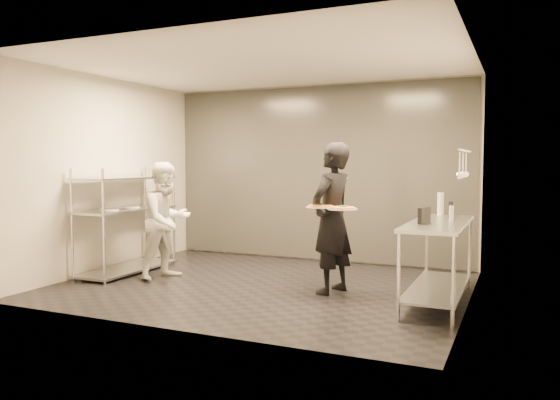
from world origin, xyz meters
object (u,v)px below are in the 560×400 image
at_px(waiter, 332,218).
at_px(bottle_clear, 451,213).
at_px(pizza_plate_far, 342,208).
at_px(bottle_green, 441,204).
at_px(prep_counter, 438,248).
at_px(chef, 167,220).
at_px(bottle_dark, 451,210).
at_px(pizza_plate_near, 321,206).
at_px(pass_rack, 126,219).
at_px(pos_monitor, 424,215).
at_px(salad_plate, 336,177).

relative_size(waiter, bottle_clear, 10.62).
relative_size(pizza_plate_far, bottle_green, 1.26).
xyz_separation_m(prep_counter, chef, (-3.56, -0.10, 0.16)).
xyz_separation_m(chef, bottle_dark, (3.64, 0.50, 0.23)).
bearing_deg(bottle_green, pizza_plate_near, -142.40).
relative_size(bottle_clear, bottle_dark, 0.85).
distance_m(pass_rack, bottle_dark, 4.44).
bearing_deg(pos_monitor, pizza_plate_far, -170.20).
bearing_deg(chef, prep_counter, -72.38).
bearing_deg(chef, pizza_plate_far, -75.68).
relative_size(prep_counter, pizza_plate_far, 5.09).
bearing_deg(pos_monitor, prep_counter, 77.74).
bearing_deg(pizza_plate_near, bottle_dark, 21.58).
distance_m(pizza_plate_near, pos_monitor, 1.22).
distance_m(pass_rack, chef, 0.77).
relative_size(pizza_plate_far, bottle_clear, 2.07).
height_order(pass_rack, bottle_dark, pass_rack).
bearing_deg(salad_plate, pos_monitor, -25.32).
distance_m(bottle_green, bottle_clear, 0.68).
xyz_separation_m(pizza_plate_near, bottle_dark, (1.41, 0.56, -0.04)).
distance_m(pos_monitor, bottle_clear, 0.46).
relative_size(chef, bottle_clear, 9.24).
relative_size(pos_monitor, bottle_green, 0.85).
relative_size(salad_plate, bottle_dark, 1.44).
distance_m(pass_rack, salad_plate, 3.12).
xyz_separation_m(pizza_plate_near, salad_plate, (0.04, 0.47, 0.34)).
height_order(chef, salad_plate, chef).
height_order(pizza_plate_near, bottle_dark, bottle_dark).
bearing_deg(pizza_plate_near, pass_rack, 177.08).
xyz_separation_m(pass_rack, bottle_green, (4.24, 0.80, 0.29)).
bearing_deg(pizza_plate_far, prep_counter, 9.38).
bearing_deg(waiter, salad_plate, -155.80).
xyz_separation_m(waiter, chef, (-2.32, -0.11, -0.12)).
relative_size(pizza_plate_near, bottle_green, 1.21).
distance_m(pizza_plate_near, bottle_green, 1.57).
distance_m(prep_counter, bottle_clear, 0.43).
xyz_separation_m(pizza_plate_near, bottle_green, (1.24, 0.96, 0.00)).
bearing_deg(chef, pizza_plate_near, -75.38).
height_order(waiter, bottle_clear, waiter).
distance_m(pizza_plate_near, bottle_clear, 1.48).
bearing_deg(bottle_dark, bottle_green, 113.13).
relative_size(pass_rack, bottle_green, 5.68).
height_order(pass_rack, bottle_green, pass_rack).
distance_m(chef, pos_monitor, 3.45).
bearing_deg(pizza_plate_near, pizza_plate_far, -4.10).
height_order(pizza_plate_near, pos_monitor, pizza_plate_near).
distance_m(pos_monitor, bottle_dark, 0.68).
xyz_separation_m(pass_rack, bottle_dark, (4.41, 0.41, 0.25)).
xyz_separation_m(chef, bottle_green, (3.47, 0.90, 0.27)).
height_order(prep_counter, bottle_green, bottle_green).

